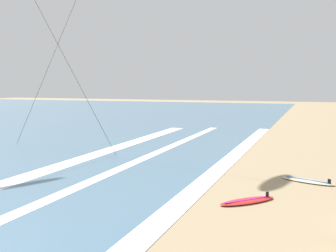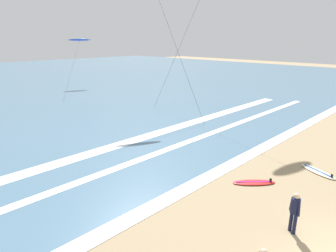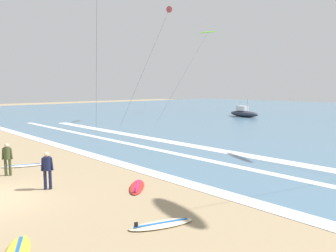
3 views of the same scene
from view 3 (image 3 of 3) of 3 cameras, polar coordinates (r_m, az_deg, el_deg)
name	(u,v)px [view 3 (image 3 of 3)]	position (r m, az deg, el deg)	size (l,w,h in m)	color
wave_foam_shoreline	(134,168)	(17.37, -6.06, -7.40)	(49.40, 0.84, 0.01)	white
wave_foam_mid_break	(174,153)	(20.98, 1.09, -4.89)	(50.78, 0.58, 0.01)	white
wave_foam_outer_break	(211,149)	(22.58, 7.74, -4.11)	(46.68, 1.05, 0.01)	white
surfer_right_near	(47,167)	(14.44, -20.74, -6.88)	(0.32, 0.49, 1.60)	#141938
surfer_mid_group	(7,156)	(17.46, -26.74, -4.85)	(0.34, 0.48, 1.60)	#384223
surfboard_right_spare	(161,224)	(10.41, -1.20, -17.10)	(1.31, 2.18, 0.25)	beige
surfboard_near_water	(137,187)	(14.03, -5.54, -10.73)	(1.94, 1.88, 0.25)	red
surfboard_left_pile	(23,166)	(19.32, -24.49, -6.43)	(1.41, 2.16, 0.25)	silver
kite_lime_low_near	(208,33)	(56.11, 7.06, 16.18)	(6.02, 16.08, 13.81)	#70C628
kite_red_high_right	(169,10)	(42.52, 0.17, 19.93)	(2.73, 8.57, 14.24)	red
offshore_boat	(244,113)	(48.88, 13.36, 2.26)	(5.41, 2.54, 2.70)	#2D3342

